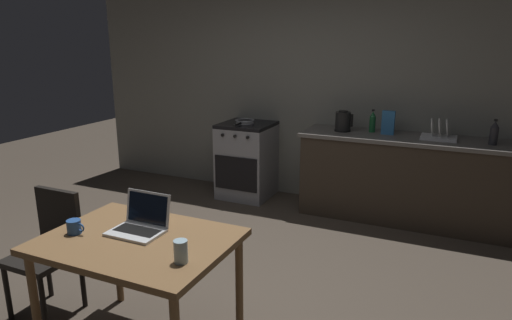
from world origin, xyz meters
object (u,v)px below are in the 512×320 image
(electric_kettle, at_px, (343,121))
(bottle, at_px, (494,133))
(chair, at_px, (50,244))
(laptop, at_px, (140,224))
(stove_oven, at_px, (247,160))
(frying_pan, at_px, (244,121))
(coffee_mug, at_px, (74,227))
(cereal_box, at_px, (388,123))
(drinking_glass, at_px, (181,251))
(dining_table, at_px, (138,251))
(dish_rack, at_px, (439,134))
(bottle_b, at_px, (373,122))

(electric_kettle, relative_size, bottle, 0.92)
(chair, xyz_separation_m, laptop, (0.80, -0.00, 0.29))
(stove_oven, bearing_deg, frying_pan, -121.71)
(coffee_mug, bearing_deg, stove_oven, 94.98)
(bottle, bearing_deg, cereal_box, 175.95)
(laptop, bearing_deg, cereal_box, 61.14)
(laptop, height_order, electric_kettle, electric_kettle)
(drinking_glass, bearing_deg, laptop, 153.00)
(stove_oven, bearing_deg, cereal_box, 0.79)
(dining_table, distance_m, frying_pan, 2.91)
(laptop, height_order, frying_pan, laptop)
(dining_table, relative_size, laptop, 3.48)
(stove_oven, height_order, coffee_mug, stove_oven)
(electric_kettle, xyz_separation_m, drinking_glass, (-0.11, -2.99, -0.21))
(bottle, distance_m, dish_rack, 0.49)
(chair, distance_m, dish_rack, 3.65)
(dining_table, distance_m, dish_rack, 3.23)
(frying_pan, bearing_deg, bottle_b, 4.25)
(stove_oven, distance_m, bottle, 2.68)
(dining_table, relative_size, frying_pan, 2.77)
(frying_pan, xyz_separation_m, bottle_b, (1.48, 0.11, 0.09))
(laptop, xyz_separation_m, electric_kettle, (0.56, 2.76, 0.23))
(bottle, relative_size, bottle_b, 1.00)
(electric_kettle, height_order, bottle_b, bottle_b)
(frying_pan, relative_size, bottle_b, 1.63)
(stove_oven, relative_size, drinking_glass, 7.33)
(frying_pan, bearing_deg, cereal_box, 1.73)
(stove_oven, xyz_separation_m, laptop, (0.60, -2.76, 0.34))
(dish_rack, bearing_deg, cereal_box, 177.73)
(dining_table, distance_m, drinking_glass, 0.45)
(dining_table, height_order, cereal_box, cereal_box)
(chair, bearing_deg, coffee_mug, -42.25)
(laptop, bearing_deg, dish_rack, 52.40)
(chair, relative_size, coffee_mug, 7.08)
(bottle_b, bearing_deg, frying_pan, -175.75)
(stove_oven, height_order, dining_table, stove_oven)
(dining_table, relative_size, bottle_b, 4.53)
(chair, distance_m, bottle_b, 3.33)
(dining_table, bearing_deg, stove_oven, 102.74)
(cereal_box, height_order, bottle_b, cereal_box)
(coffee_mug, height_order, bottle_b, bottle_b)
(bottle, bearing_deg, dining_table, -125.23)
(dining_table, distance_m, bottle_b, 3.06)
(stove_oven, distance_m, dining_table, 2.93)
(laptop, distance_m, dish_rack, 3.17)
(bottle_b, bearing_deg, stove_oven, -176.77)
(electric_kettle, xyz_separation_m, frying_pan, (-1.18, -0.03, -0.08))
(cereal_box, bearing_deg, dining_table, -109.01)
(electric_kettle, relative_size, drinking_glass, 1.81)
(dish_rack, bearing_deg, dining_table, -117.67)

